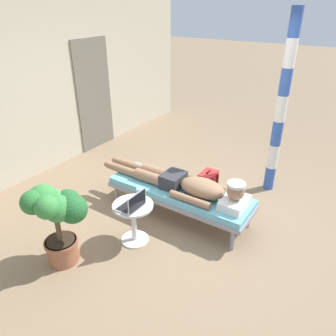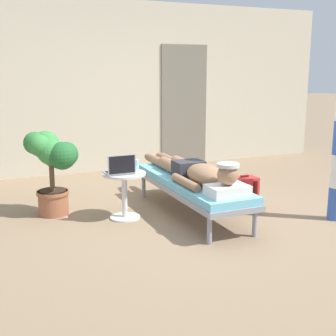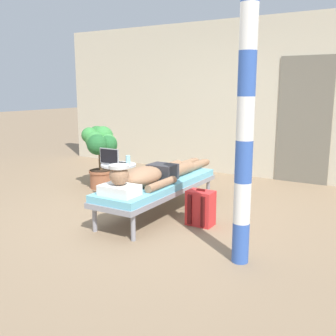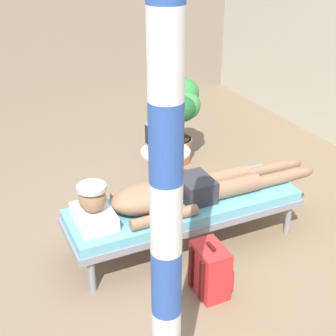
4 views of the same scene
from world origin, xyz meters
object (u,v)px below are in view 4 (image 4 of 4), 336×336
side_table (166,166)px  drink_glass (174,150)px  potted_plant (177,109)px  person_reclining (173,193)px  backpack (210,270)px  porch_post (166,218)px  laptop (158,144)px  lounge_chair (185,208)px

side_table → drink_glass: bearing=7.8°
side_table → potted_plant: 0.88m
person_reclining → side_table: person_reclining is taller
backpack → porch_post: porch_post is taller
potted_plant → porch_post: porch_post is taller
porch_post → potted_plant: bearing=153.1°
potted_plant → drink_glass: bearing=-27.3°
laptop → porch_post: (2.19, -0.92, 0.70)m
drink_glass → backpack: drink_glass is taller
potted_plant → porch_post: (2.82, -1.43, 0.65)m
lounge_chair → person_reclining: size_ratio=0.92×
lounge_chair → potted_plant: potted_plant is taller
drink_glass → person_reclining: bearing=-26.2°
side_table → porch_post: 2.52m
potted_plant → backpack: bearing=-19.4°
lounge_chair → drink_glass: 0.68m
lounge_chair → drink_glass: bearing=162.3°
laptop → backpack: laptop is taller
drink_glass → side_table: bearing=-172.2°
person_reclining → side_table: size_ratio=4.15×
person_reclining → drink_glass: (-0.60, 0.30, 0.07)m
person_reclining → laptop: size_ratio=7.00×
lounge_chair → laptop: size_ratio=6.41×
backpack → drink_glass: bearing=166.5°
person_reclining → drink_glass: bearing=153.8°
lounge_chair → drink_glass: drink_glass is taller
side_table → lounge_chair: bearing=-12.9°
lounge_chair → porch_post: porch_post is taller
drink_glass → backpack: 1.33m
backpack → potted_plant: potted_plant is taller
backpack → porch_post: bearing=-43.2°
drink_glass → porch_post: porch_post is taller
side_table → porch_post: (2.13, -0.97, 0.93)m
laptop → drink_glass: 0.22m
person_reclining → porch_post: bearing=-26.9°
lounge_chair → side_table: (-0.75, 0.17, 0.01)m
drink_glass → potted_plant: 0.96m
drink_glass → lounge_chair: bearing=-17.7°
porch_post → drink_glass: bearing=153.3°
person_reclining → drink_glass: 0.68m
backpack → porch_post: 1.49m
person_reclining → laptop: bearing=164.5°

